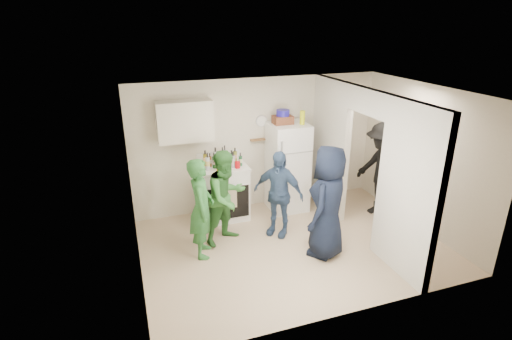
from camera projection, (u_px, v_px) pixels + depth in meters
The scene contains 39 objects.
floor at pixel (293, 246), 6.55m from camera, with size 4.80×4.80×0.00m, color tan.
wall_back at pixel (258, 144), 7.60m from camera, with size 4.80×4.80×0.00m, color silver.
wall_front at pixel (356, 227), 4.60m from camera, with size 4.80×4.80×0.00m, color silver.
wall_left at pixel (132, 197), 5.37m from camera, with size 3.40×3.40×0.00m, color silver.
wall_right at pixel (423, 158), 6.83m from camera, with size 3.40×3.40×0.00m, color silver.
ceiling at pixel (298, 93), 5.65m from camera, with size 4.80×4.80×0.00m, color white.
partition_pier_back at pixel (330, 147), 7.44m from camera, with size 0.12×1.20×2.50m, color silver.
partition_pier_front at pixel (408, 192), 5.50m from camera, with size 0.12×1.20×2.50m, color silver.
partition_header at pixel (369, 102), 6.09m from camera, with size 0.12×1.00×0.40m, color silver.
stove at pixel (224, 192), 7.34m from camera, with size 0.85×0.71×1.02m, color white.
upper_cabinet at pixel (185, 121), 6.80m from camera, with size 0.95×0.34×0.70m, color silver.
fridge at pixel (287, 167), 7.57m from camera, with size 0.70×0.68×1.69m, color white.
wicker_basket at pixel (283, 120), 7.25m from camera, with size 0.35×0.25×0.15m, color brown.
blue_bowl at pixel (283, 113), 7.21m from camera, with size 0.24×0.24×0.11m, color #1E1699.
yellow_cup_stack_top at pixel (302, 118), 7.20m from camera, with size 0.09×0.09×0.25m, color #D6E713.
wall_clock at pixel (261, 121), 7.44m from camera, with size 0.22×0.22×0.03m, color white.
spice_shelf at pixel (259, 140), 7.52m from camera, with size 0.35×0.08×0.03m, color olive.
nook_window at pixel (418, 133), 6.86m from camera, with size 0.03×0.70×0.80m, color black.
nook_window_frame at pixel (417, 133), 6.86m from camera, with size 0.04×0.76×0.86m, color white.
nook_valance at pixel (419, 113), 6.72m from camera, with size 0.04×0.82×0.18m, color white.
yellow_cup_stack_stove at pixel (219, 164), 6.88m from camera, with size 0.09×0.09×0.25m, color yellow.
red_cup at pixel (238, 165), 7.02m from camera, with size 0.09×0.09×0.12m, color red.
person_green_left at pixel (201, 208), 6.05m from camera, with size 0.58×0.38×1.59m, color #2D7038.
person_green_center at pixel (226, 197), 6.45m from camera, with size 0.77×0.60×1.58m, color #3E8239.
person_denim at pixel (278, 194), 6.67m from camera, with size 0.88×0.37×1.50m, color #3B5681.
person_navy at pixel (328, 202), 6.04m from camera, with size 0.87×0.57×1.78m, color black.
person_nook at pixel (382, 170), 7.28m from camera, with size 1.16×0.66×1.79m, color black.
bottle_a at pixel (205, 158), 7.12m from camera, with size 0.08×0.08×0.28m, color #6F6716.
bottle_b at pixel (214, 160), 7.00m from camera, with size 0.06×0.06×0.28m, color #194C1D.
bottle_c at pixel (215, 155), 7.22m from camera, with size 0.08×0.08×0.30m, color #A8B1B6.
bottle_d at pixel (224, 159), 7.06m from camera, with size 0.07×0.07×0.27m, color brown.
bottle_e at pixel (225, 154), 7.28m from camera, with size 0.06×0.06×0.32m, color #B4B6C8.
bottle_f at pixel (232, 157), 7.19m from camera, with size 0.07×0.07×0.26m, color #153A27.
bottle_g at pixel (235, 155), 7.31m from camera, with size 0.07×0.07×0.26m, color olive.
bottle_h at pixel (208, 162), 6.89m from camera, with size 0.07×0.07×0.31m, color silver.
bottle_i at pixel (223, 155), 7.20m from camera, with size 0.06×0.06×0.31m, color brown.
bottle_j at pixel (240, 159), 7.11m from camera, with size 0.06×0.06×0.24m, color #1A4C2A.
bottle_k at pixel (210, 160), 7.07m from camera, with size 0.06×0.06×0.25m, color brown.
bottle_l at pixel (233, 160), 7.02m from camera, with size 0.07×0.07×0.29m, color #979AA6.
Camera 1 is at (-2.42, -5.16, 3.51)m, focal length 28.00 mm.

